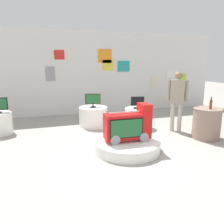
# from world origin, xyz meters

# --- Properties ---
(ground_plane) EXTENTS (30.00, 30.00, 0.00)m
(ground_plane) POSITION_xyz_m (0.00, 0.00, 0.00)
(ground_plane) COLOR #9E998E
(back_wall_display) EXTENTS (10.77, 0.13, 3.12)m
(back_wall_display) POSITION_xyz_m (0.01, 4.27, 1.56)
(back_wall_display) COLOR silver
(back_wall_display) RESTS_ON ground
(main_display_pedestal) EXTENTS (1.49, 1.49, 0.23)m
(main_display_pedestal) POSITION_xyz_m (0.02, 0.25, 0.12)
(main_display_pedestal) COLOR white
(main_display_pedestal) RESTS_ON ground
(novelty_firetruck_tv) EXTENTS (1.05, 0.45, 0.83)m
(novelty_firetruck_tv) POSITION_xyz_m (0.04, 0.24, 0.57)
(novelty_firetruck_tv) COLOR gray
(novelty_firetruck_tv) RESTS_ON main_display_pedestal
(display_pedestal_left_rear) EXTENTS (0.74, 0.74, 0.61)m
(display_pedestal_left_rear) POSITION_xyz_m (0.96, 1.85, 0.30)
(display_pedestal_left_rear) COLOR white
(display_pedestal_left_rear) RESTS_ON ground
(tv_on_left_rear) EXTENTS (0.40, 0.23, 0.36)m
(tv_on_left_rear) POSITION_xyz_m (0.96, 1.84, 0.79)
(tv_on_left_rear) COLOR black
(tv_on_left_rear) RESTS_ON display_pedestal_left_rear
(display_pedestal_center_rear) EXTENTS (0.87, 0.87, 0.61)m
(display_pedestal_center_rear) POSITION_xyz_m (-0.28, 2.41, 0.30)
(display_pedestal_center_rear) COLOR white
(display_pedestal_center_rear) RESTS_ON ground
(tv_on_center_rear) EXTENTS (0.46, 0.17, 0.42)m
(tv_on_center_rear) POSITION_xyz_m (-0.28, 2.41, 0.85)
(tv_on_center_rear) COLOR black
(tv_on_center_rear) RESTS_ON display_pedestal_center_rear
(side_table_round) EXTENTS (0.73, 0.73, 0.81)m
(side_table_round) POSITION_xyz_m (2.30, 0.40, 0.41)
(side_table_round) COLOR gray
(side_table_round) RESTS_ON ground
(bottle_on_side_table) EXTENTS (0.07, 0.07, 0.32)m
(bottle_on_side_table) POSITION_xyz_m (2.28, 0.30, 0.94)
(bottle_on_side_table) COLOR brown
(bottle_on_side_table) RESTS_ON side_table_round
(shopper_browsing_near_truck) EXTENTS (0.45, 0.39, 1.71)m
(shopper_browsing_near_truck) POSITION_xyz_m (1.89, 1.18, 1.00)
(shopper_browsing_near_truck) COLOR #B2ADA3
(shopper_browsing_near_truck) RESTS_ON ground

